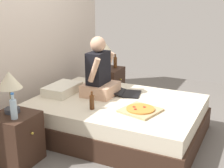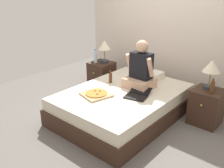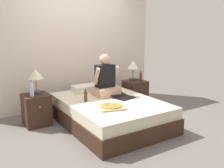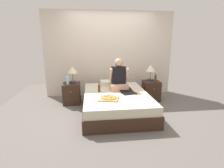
% 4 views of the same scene
% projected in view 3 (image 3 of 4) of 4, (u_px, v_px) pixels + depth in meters
% --- Properties ---
extents(ground_plane, '(5.85, 5.85, 0.00)m').
position_uv_depth(ground_plane, '(109.00, 124.00, 4.52)').
color(ground_plane, '#66605B').
extents(wall_back, '(3.85, 0.12, 2.50)m').
position_uv_depth(wall_back, '(75.00, 49.00, 5.42)').
color(wall_back, beige).
rests_on(wall_back, ground).
extents(bed, '(1.53, 2.12, 0.45)m').
position_uv_depth(bed, '(109.00, 112.00, 4.47)').
color(bed, '#382319').
rests_on(bed, ground).
extents(nightstand_left, '(0.44, 0.47, 0.55)m').
position_uv_depth(nightstand_left, '(37.00, 110.00, 4.44)').
color(nightstand_left, '#382319').
rests_on(nightstand_left, ground).
extents(lamp_on_left_nightstand, '(0.26, 0.26, 0.45)m').
position_uv_depth(lamp_on_left_nightstand, '(36.00, 76.00, 4.37)').
color(lamp_on_left_nightstand, '#333842').
rests_on(lamp_on_left_nightstand, nightstand_left).
extents(water_bottle, '(0.07, 0.07, 0.28)m').
position_uv_depth(water_bottle, '(32.00, 90.00, 4.24)').
color(water_bottle, silver).
rests_on(water_bottle, nightstand_left).
extents(nightstand_right, '(0.44, 0.47, 0.55)m').
position_uv_depth(nightstand_right, '(135.00, 93.00, 5.60)').
color(nightstand_right, '#382319').
rests_on(nightstand_right, ground).
extents(lamp_on_right_nightstand, '(0.26, 0.26, 0.45)m').
position_uv_depth(lamp_on_right_nightstand, '(133.00, 66.00, 5.49)').
color(lamp_on_right_nightstand, '#333842').
rests_on(lamp_on_right_nightstand, nightstand_right).
extents(beer_bottle, '(0.06, 0.06, 0.23)m').
position_uv_depth(beer_bottle, '(141.00, 77.00, 5.47)').
color(beer_bottle, '#512D14').
rests_on(beer_bottle, nightstand_right).
extents(pillow, '(0.52, 0.34, 0.12)m').
position_uv_depth(pillow, '(86.00, 88.00, 5.02)').
color(pillow, silver).
rests_on(pillow, bed).
extents(person_seated, '(0.47, 0.40, 0.78)m').
position_uv_depth(person_seated, '(105.00, 80.00, 4.67)').
color(person_seated, tan).
rests_on(person_seated, bed).
extents(laptop, '(0.40, 0.48, 0.07)m').
position_uv_depth(laptop, '(123.00, 97.00, 4.55)').
color(laptop, black).
rests_on(laptop, bed).
extents(pizza_box, '(0.49, 0.49, 0.05)m').
position_uv_depth(pizza_box, '(111.00, 107.00, 3.98)').
color(pizza_box, tan).
rests_on(pizza_box, bed).
extents(beer_bottle_on_bed, '(0.06, 0.06, 0.22)m').
position_uv_depth(beer_bottle_on_bed, '(86.00, 96.00, 4.31)').
color(beer_bottle_on_bed, '#4C2811').
rests_on(beer_bottle_on_bed, bed).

